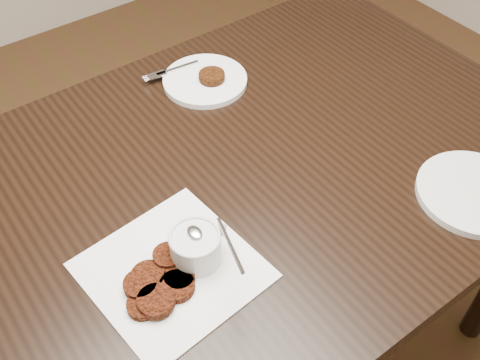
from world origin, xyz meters
name	(u,v)px	position (x,y,z in m)	size (l,w,h in m)	color
table	(234,279)	(0.05, 0.07, 0.38)	(1.38, 0.89, 0.75)	black
napkin	(172,270)	(-0.17, -0.05, 0.75)	(0.26, 0.26, 0.00)	white
sauce_ramekin	(195,235)	(-0.12, -0.06, 0.82)	(0.12, 0.12, 0.12)	silver
patty_cluster	(155,284)	(-0.21, -0.07, 0.76)	(0.20, 0.20, 0.02)	#62200D
plate_with_patty	(205,78)	(0.17, 0.35, 0.76)	(0.19, 0.19, 0.03)	white
plate_empty	(474,193)	(0.38, -0.25, 0.76)	(0.22, 0.22, 0.02)	silver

